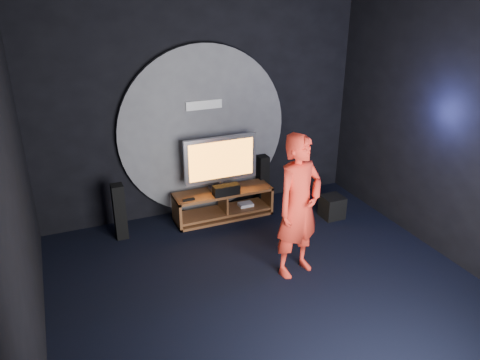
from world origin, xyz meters
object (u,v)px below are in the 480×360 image
(tower_speaker_left, at_px, (120,212))
(player, at_px, (299,206))
(subwoofer, at_px, (332,207))
(tv, at_px, (221,161))
(tower_speaker_right, at_px, (263,180))
(media_console, at_px, (223,206))

(tower_speaker_left, bearing_deg, player, -41.82)
(subwoofer, distance_m, player, 1.78)
(tv, bearing_deg, tower_speaker_right, 11.97)
(tower_speaker_left, relative_size, player, 0.45)
(tv, relative_size, tower_speaker_right, 1.38)
(tower_speaker_left, relative_size, tower_speaker_right, 1.00)
(tower_speaker_left, bearing_deg, subwoofer, -11.42)
(player, bearing_deg, media_console, 85.95)
(tower_speaker_right, distance_m, player, 2.06)
(subwoofer, bearing_deg, tower_speaker_left, 168.58)
(tower_speaker_right, bearing_deg, player, -102.92)
(tower_speaker_right, bearing_deg, tower_speaker_left, -173.93)
(tower_speaker_right, xyz_separation_m, subwoofer, (0.78, -0.88, -0.24))
(media_console, xyz_separation_m, tower_speaker_right, (0.77, 0.23, 0.22))
(tower_speaker_right, height_order, player, player)
(tower_speaker_left, bearing_deg, tv, 3.07)
(tv, bearing_deg, media_console, -84.34)
(tower_speaker_left, distance_m, player, 2.59)
(tower_speaker_right, bearing_deg, tv, -168.03)
(tv, relative_size, player, 0.62)
(player, bearing_deg, tower_speaker_left, 123.32)
(media_console, distance_m, tv, 0.72)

